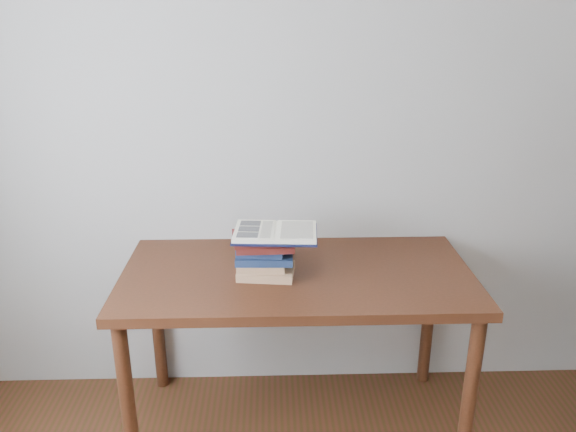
{
  "coord_description": "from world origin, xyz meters",
  "views": [
    {
      "loc": [
        -0.13,
        -0.8,
        1.87
      ],
      "look_at": [
        -0.07,
        1.3,
        1.09
      ],
      "focal_mm": 35.0,
      "sensor_mm": 36.0,
      "label": 1
    }
  ],
  "objects": [
    {
      "name": "desk",
      "position": [
        -0.02,
        1.38,
        0.71
      ],
      "size": [
        1.5,
        0.75,
        0.81
      ],
      "color": "#462011",
      "rests_on": "ground"
    },
    {
      "name": "open_book",
      "position": [
        -0.12,
        1.33,
        1.01
      ],
      "size": [
        0.36,
        0.26,
        0.03
      ],
      "rotation": [
        0.0,
        0.0,
        -0.06
      ],
      "color": "black",
      "rests_on": "book_stack"
    },
    {
      "name": "room_shell",
      "position": [
        -0.08,
        0.01,
        1.63
      ],
      "size": [
        3.54,
        3.54,
        2.62
      ],
      "color": "#A6A49D",
      "rests_on": "ground"
    },
    {
      "name": "book_stack",
      "position": [
        -0.17,
        1.36,
        0.9
      ],
      "size": [
        0.27,
        0.21,
        0.19
      ],
      "color": "#AB7958",
      "rests_on": "desk"
    }
  ]
}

